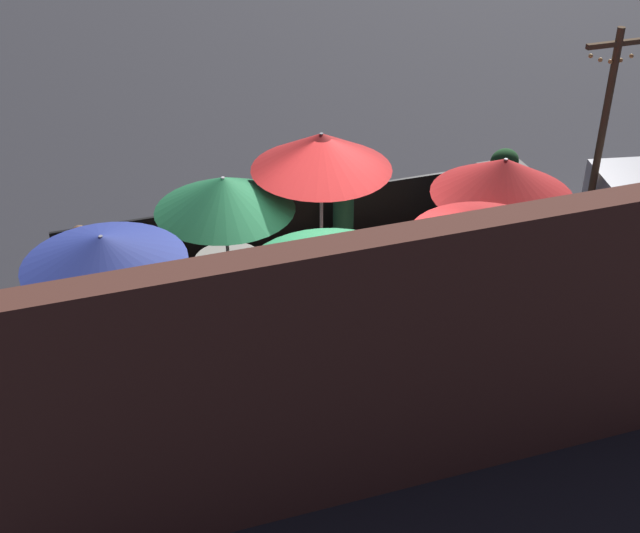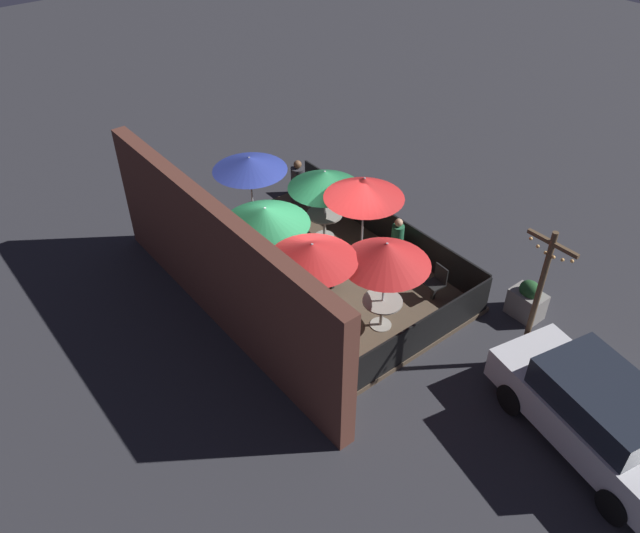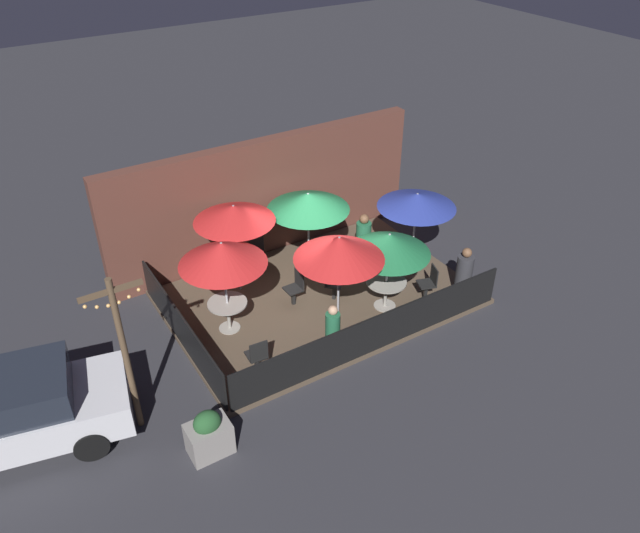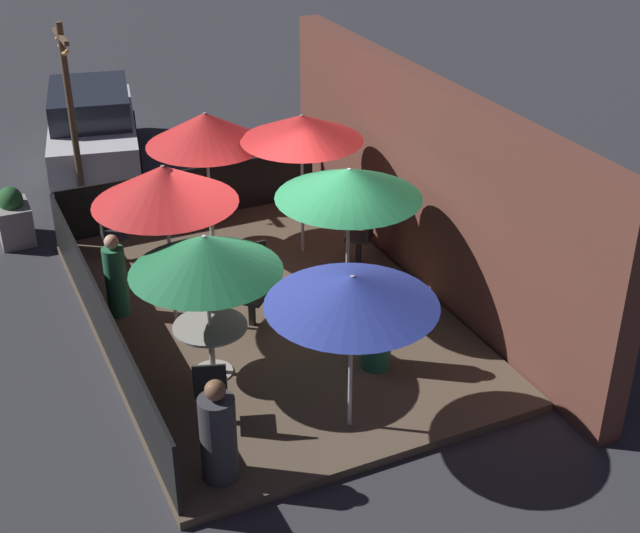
# 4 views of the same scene
# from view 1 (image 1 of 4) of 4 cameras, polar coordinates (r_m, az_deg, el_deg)

# --- Properties ---
(ground_plane) EXTENTS (60.00, 60.00, 0.00)m
(ground_plane) POSITION_cam_1_polar(r_m,az_deg,el_deg) (12.53, 0.75, -4.84)
(ground_plane) COLOR #2D2D33
(patio_deck) EXTENTS (7.26, 4.93, 0.12)m
(patio_deck) POSITION_cam_1_polar(r_m,az_deg,el_deg) (12.50, 0.75, -4.62)
(patio_deck) COLOR brown
(patio_deck) RESTS_ON ground_plane
(building_wall) EXTENTS (8.86, 0.36, 3.31)m
(building_wall) POSITION_cam_1_polar(r_m,az_deg,el_deg) (9.55, 6.08, -6.21)
(building_wall) COLOR brown
(building_wall) RESTS_ON ground_plane
(fence_front) EXTENTS (7.06, 0.05, 0.95)m
(fence_front) POSITION_cam_1_polar(r_m,az_deg,el_deg) (14.14, -2.40, 2.75)
(fence_front) COLOR black
(fence_front) RESTS_ON patio_deck
(fence_side_left) EXTENTS (0.05, 4.73, 0.95)m
(fence_side_left) POSITION_cam_1_polar(r_m,az_deg,el_deg) (13.59, 15.22, 0.19)
(fence_side_left) COLOR black
(fence_side_left) RESTS_ON patio_deck
(patio_umbrella_0) EXTENTS (1.95, 1.95, 2.34)m
(patio_umbrella_0) POSITION_cam_1_polar(r_m,az_deg,el_deg) (12.29, 11.68, 5.63)
(patio_umbrella_0) COLOR #B2B2B7
(patio_umbrella_0) RESTS_ON patio_deck
(patio_umbrella_1) EXTENTS (1.95, 1.95, 2.04)m
(patio_umbrella_1) POSITION_cam_1_polar(r_m,az_deg,el_deg) (12.26, -6.17, 4.66)
(patio_umbrella_1) COLOR #B2B2B7
(patio_umbrella_1) RESTS_ON patio_deck
(patio_umbrella_2) EXTENTS (1.96, 1.96, 2.39)m
(patio_umbrella_2) POSITION_cam_1_polar(r_m,az_deg,el_deg) (10.84, 10.79, 2.62)
(patio_umbrella_2) COLOR #B2B2B7
(patio_umbrella_2) RESTS_ON patio_deck
(patio_umbrella_3) EXTENTS (2.02, 2.02, 2.09)m
(patio_umbrella_3) POSITION_cam_1_polar(r_m,az_deg,el_deg) (11.02, -13.74, 1.06)
(patio_umbrella_3) COLOR #B2B2B7
(patio_umbrella_3) RESTS_ON patio_deck
(patio_umbrella_4) EXTENTS (2.09, 2.09, 2.24)m
(patio_umbrella_4) POSITION_cam_1_polar(r_m,az_deg,el_deg) (10.33, 0.74, 0.62)
(patio_umbrella_4) COLOR #B2B2B7
(patio_umbrella_4) RESTS_ON patio_deck
(patio_umbrella_5) EXTENTS (2.00, 2.00, 2.46)m
(patio_umbrella_5) POSITION_cam_1_polar(r_m,az_deg,el_deg) (12.49, 0.09, 7.38)
(patio_umbrella_5) COLOR #B2B2B7
(patio_umbrella_5) RESTS_ON patio_deck
(dining_table_0) EXTENTS (0.91, 0.91, 0.74)m
(dining_table_0) POSITION_cam_1_polar(r_m,az_deg,el_deg) (13.00, 10.98, -0.17)
(dining_table_0) COLOR #9E998E
(dining_table_0) RESTS_ON patio_deck
(dining_table_1) EXTENTS (0.97, 0.97, 0.74)m
(dining_table_1) POSITION_cam_1_polar(r_m,az_deg,el_deg) (12.86, -5.86, -0.06)
(dining_table_1) COLOR #9E998E
(dining_table_1) RESTS_ON patio_deck
(patio_chair_0) EXTENTS (0.43, 0.43, 0.91)m
(patio_chair_0) POSITION_cam_1_polar(r_m,az_deg,el_deg) (14.37, 8.24, 3.03)
(patio_chair_0) COLOR black
(patio_chair_0) RESTS_ON patio_deck
(patio_chair_1) EXTENTS (0.51, 0.51, 0.96)m
(patio_chair_1) POSITION_cam_1_polar(r_m,az_deg,el_deg) (13.07, -10.64, -0.28)
(patio_chair_1) COLOR black
(patio_chair_1) RESTS_ON patio_deck
(patio_chair_2) EXTENTS (0.56, 0.56, 0.94)m
(patio_chair_2) POSITION_cam_1_polar(r_m,az_deg,el_deg) (10.95, 7.76, -7.36)
(patio_chair_2) COLOR black
(patio_chair_2) RESTS_ON patio_deck
(patio_chair_3) EXTENTS (0.57, 0.57, 0.91)m
(patio_chair_3) POSITION_cam_1_polar(r_m,az_deg,el_deg) (12.34, -0.56, -2.00)
(patio_chair_3) COLOR black
(patio_chair_3) RESTS_ON patio_deck
(patio_chair_4) EXTENTS (0.41, 0.41, 0.90)m
(patio_chair_4) POSITION_cam_1_polar(r_m,az_deg,el_deg) (12.35, 3.62, -2.05)
(patio_chair_4) COLOR black
(patio_chair_4) RESTS_ON patio_deck
(patron_0) EXTENTS (0.57, 0.57, 1.36)m
(patron_0) POSITION_cam_1_polar(r_m,az_deg,el_deg) (11.10, -7.33, -6.08)
(patron_0) COLOR #236642
(patron_0) RESTS_ON patio_deck
(patron_1) EXTENTS (0.40, 0.40, 1.30)m
(patron_1) POSITION_cam_1_polar(r_m,az_deg,el_deg) (13.97, 1.50, 2.92)
(patron_1) COLOR #236642
(patron_1) RESTS_ON patio_deck
(patron_2) EXTENTS (0.59, 0.59, 1.32)m
(patron_2) POSITION_cam_1_polar(r_m,az_deg,el_deg) (13.18, -14.76, -0.25)
(patron_2) COLOR #333338
(patron_2) RESTS_ON patio_deck
(planter_box) EXTENTS (0.80, 0.56, 1.01)m
(planter_box) POSITION_cam_1_polar(r_m,az_deg,el_deg) (16.18, 11.60, 5.56)
(planter_box) COLOR gray
(planter_box) RESTS_ON ground_plane
(light_post) EXTENTS (1.10, 0.12, 3.48)m
(light_post) POSITION_cam_1_polar(r_m,az_deg,el_deg) (15.00, 17.73, 8.83)
(light_post) COLOR brown
(light_post) RESTS_ON ground_plane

